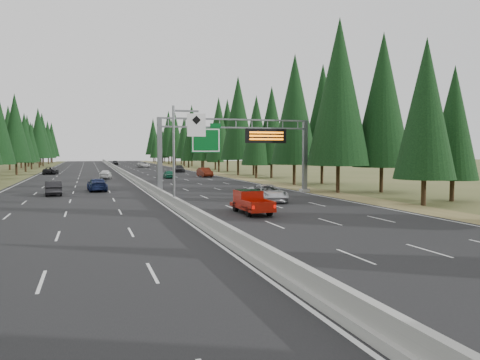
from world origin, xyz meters
name	(u,v)px	position (x,y,z in m)	size (l,w,h in m)	color
ground	(329,311)	(0.00, 0.00, 0.00)	(400.00, 400.00, 0.00)	#4E5728
road	(124,175)	(0.00, 80.00, 0.04)	(32.00, 260.00, 0.08)	black
shoulder_right	(214,173)	(17.80, 80.00, 0.03)	(3.60, 260.00, 0.06)	olive
shoulder_left	(22,176)	(-17.80, 80.00, 0.03)	(3.60, 260.00, 0.06)	#4E5728
median_barrier	(124,173)	(0.00, 80.00, 0.41)	(0.70, 260.00, 0.85)	gray
sign_gantry	(242,144)	(8.92, 34.88, 5.27)	(16.75, 0.98, 7.80)	slate
hov_sign_pole	(181,149)	(0.58, 24.97, 4.72)	(2.80, 0.50, 8.00)	slate
tree_row_right	(245,126)	(21.77, 72.15, 9.34)	(11.69, 244.68, 18.81)	black
silver_minivan	(268,193)	(8.63, 26.82, 0.83)	(2.48, 5.38, 1.49)	#B9BABE
red_pickup	(250,200)	(4.61, 20.05, 0.98)	(1.78, 4.98, 1.62)	black
car_ahead_green	(169,174)	(6.11, 64.34, 0.74)	(1.57, 3.90, 1.33)	#13543A
car_ahead_dkred	(205,172)	(12.75, 67.14, 0.88)	(1.69, 4.84, 1.60)	#641D0E
car_ahead_dkgrey	(179,169)	(11.90, 86.40, 0.81)	(2.04, 5.03, 1.46)	black
car_ahead_white	(144,165)	(8.00, 118.04, 0.85)	(2.57, 5.57, 1.55)	silver
car_ahead_far	(115,163)	(1.77, 141.93, 0.85)	(1.83, 4.54, 1.55)	black
car_onc_near	(53,188)	(-9.83, 39.08, 0.80)	(1.53, 4.39, 1.45)	black
car_onc_blue	(97,185)	(-5.50, 42.75, 0.79)	(1.99, 4.91, 1.42)	navy
car_onc_white	(106,174)	(-3.78, 66.37, 0.83)	(1.77, 4.39, 1.50)	silver
car_onc_far	(51,171)	(-13.30, 85.12, 0.79)	(2.34, 5.08, 1.41)	black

